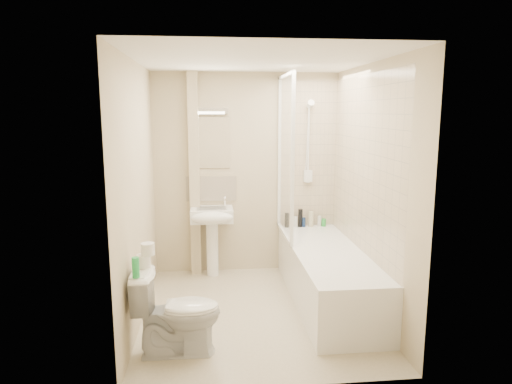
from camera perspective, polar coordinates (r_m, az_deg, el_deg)
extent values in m
plane|color=beige|center=(4.64, 0.12, -14.76)|extent=(2.50, 2.50, 0.00)
cube|color=beige|center=(5.51, -1.23, 2.26)|extent=(2.20, 0.02, 2.40)
cube|color=beige|center=(4.31, -14.59, -0.27)|extent=(0.02, 2.50, 2.40)
cube|color=beige|center=(4.53, 14.12, 0.24)|extent=(0.02, 2.50, 2.40)
cube|color=white|center=(4.24, 0.13, 16.18)|extent=(2.20, 2.50, 0.02)
cube|color=beige|center=(5.58, 6.50, 4.62)|extent=(0.70, 0.01, 1.75)
cube|color=beige|center=(4.67, 13.29, 3.36)|extent=(0.01, 2.10, 1.75)
cube|color=beige|center=(5.43, -7.71, 2.06)|extent=(0.12, 0.12, 2.40)
cube|color=beige|center=(5.51, -5.61, 0.42)|extent=(0.60, 0.02, 0.30)
cube|color=white|center=(5.44, -5.71, 6.14)|extent=(0.46, 0.01, 0.60)
cube|color=silver|center=(5.40, -5.78, 10.04)|extent=(0.42, 0.07, 0.07)
cube|color=white|center=(4.84, 8.89, -10.29)|extent=(0.70, 2.10, 0.55)
cube|color=white|center=(4.77, 8.96, -7.81)|extent=(0.56, 1.96, 0.05)
cube|color=white|center=(5.08, 3.69, 4.42)|extent=(0.01, 0.90, 1.80)
cube|color=white|center=(5.51, 2.95, 4.86)|extent=(0.04, 0.04, 1.80)
cube|color=white|center=(4.64, 4.60, 3.87)|extent=(0.04, 0.04, 1.80)
cube|color=white|center=(5.07, 3.80, 14.36)|extent=(0.04, 0.90, 0.04)
cube|color=white|center=(5.24, 3.58, -5.19)|extent=(0.04, 0.90, 0.03)
cylinder|color=white|center=(5.55, 6.58, 5.88)|extent=(0.02, 0.02, 0.90)
cylinder|color=white|center=(5.60, 6.48, 1.29)|extent=(0.05, 0.05, 0.02)
cylinder|color=white|center=(5.53, 6.67, 10.54)|extent=(0.05, 0.05, 0.02)
cylinder|color=white|center=(5.47, 6.83, 10.85)|extent=(0.08, 0.11, 0.11)
cube|color=white|center=(5.58, 6.51, 1.99)|extent=(0.10, 0.05, 0.14)
cylinder|color=white|center=(5.52, 6.44, 6.38)|extent=(0.01, 0.13, 0.84)
cylinder|color=white|center=(5.51, -5.48, -7.05)|extent=(0.14, 0.14, 0.66)
cube|color=white|center=(5.37, -5.55, -2.81)|extent=(0.49, 0.38, 0.15)
ellipsoid|color=white|center=(5.21, -5.54, -3.23)|extent=(0.49, 0.21, 0.15)
cube|color=silver|center=(5.36, -5.56, -2.22)|extent=(0.34, 0.25, 0.04)
cylinder|color=white|center=(5.46, -7.26, -1.33)|extent=(0.03, 0.03, 0.10)
cylinder|color=white|center=(5.46, -3.89, -1.27)|extent=(0.03, 0.03, 0.10)
sphere|color=white|center=(5.45, -7.27, -0.80)|extent=(0.04, 0.04, 0.04)
sphere|color=white|center=(5.45, -3.90, -0.74)|extent=(0.04, 0.04, 0.04)
cylinder|color=black|center=(5.59, 3.88, -3.53)|extent=(0.05, 0.05, 0.17)
cylinder|color=silver|center=(5.61, 4.94, -3.73)|extent=(0.06, 0.06, 0.13)
cylinder|color=black|center=(5.61, 5.57, -3.25)|extent=(0.05, 0.05, 0.22)
cylinder|color=navy|center=(5.63, 5.97, -3.77)|extent=(0.05, 0.05, 0.11)
cylinder|color=beige|center=(5.64, 6.87, -3.37)|extent=(0.06, 0.06, 0.19)
cylinder|color=silver|center=(5.67, 7.93, -3.63)|extent=(0.05, 0.05, 0.13)
cylinder|color=green|center=(5.69, 8.46, -3.79)|extent=(0.06, 0.06, 0.09)
imported|color=white|center=(3.86, -9.82, -14.52)|extent=(0.41, 0.70, 0.71)
cylinder|color=white|center=(3.81, -13.87, -8.40)|extent=(0.11, 0.11, 0.11)
cylinder|color=white|center=(3.77, -13.38, -6.95)|extent=(0.11, 0.11, 0.10)
cylinder|color=green|center=(3.60, -14.80, -9.12)|extent=(0.06, 0.06, 0.16)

